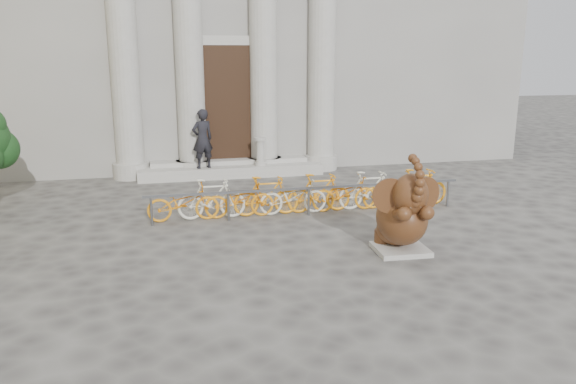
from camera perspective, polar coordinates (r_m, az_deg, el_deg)
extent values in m
plane|color=#474442|center=(9.86, 1.58, -9.52)|extent=(80.00, 80.00, 0.00)
cube|color=gray|center=(23.96, -8.02, 18.67)|extent=(22.00, 10.00, 12.00)
cube|color=black|center=(18.89, -6.17, 8.84)|extent=(2.40, 0.16, 4.00)
cylinder|color=#A8A59E|center=(18.57, -16.38, 13.55)|extent=(0.90, 0.90, 8.00)
cylinder|color=#A8A59E|center=(18.59, -10.04, 13.88)|extent=(0.90, 0.90, 8.00)
cylinder|color=#A8A59E|center=(18.89, -2.53, 14.07)|extent=(0.90, 0.90, 8.00)
cylinder|color=#A8A59E|center=(19.36, 3.47, 14.05)|extent=(0.90, 0.90, 8.00)
cube|color=#A8A59E|center=(18.68, -5.80, 2.21)|extent=(6.00, 1.20, 0.36)
cube|color=#A8A59E|center=(11.69, 11.36, -5.72)|extent=(1.08, 0.98, 0.10)
ellipsoid|color=black|center=(11.78, 11.04, -3.70)|extent=(0.91, 0.87, 0.66)
ellipsoid|color=black|center=(11.51, 11.47, -2.63)|extent=(1.06, 1.29, 1.08)
cylinder|color=black|center=(11.85, 9.50, -4.41)|extent=(0.33, 0.33, 0.27)
cylinder|color=black|center=(12.05, 12.01, -4.23)|extent=(0.33, 0.33, 0.27)
cylinder|color=black|center=(11.00, 11.21, -2.26)|extent=(0.28, 0.63, 0.41)
cylinder|color=black|center=(11.17, 13.39, -2.12)|extent=(0.28, 0.63, 0.41)
ellipsoid|color=black|center=(11.03, 12.32, -0.27)|extent=(0.74, 0.70, 0.83)
cylinder|color=black|center=(11.02, 10.37, -0.40)|extent=(0.68, 0.30, 0.70)
cylinder|color=black|center=(11.28, 13.73, -0.24)|extent=(0.69, 0.23, 0.70)
cone|color=beige|center=(10.84, 12.08, -1.41)|extent=(0.12, 0.25, 0.11)
cone|color=beige|center=(10.93, 13.29, -1.34)|extent=(0.14, 0.25, 0.11)
cube|color=slate|center=(13.85, 2.12, 0.40)|extent=(8.00, 0.06, 0.06)
cylinder|color=slate|center=(13.46, -13.70, -1.91)|extent=(0.06, 0.06, 0.70)
cylinder|color=slate|center=(13.55, -6.08, -1.49)|extent=(0.06, 0.06, 0.70)
cylinder|color=slate|center=(13.93, 2.11, -1.00)|extent=(0.06, 0.06, 0.70)
cylinder|color=slate|center=(14.57, 9.72, -0.52)|extent=(0.06, 0.06, 0.70)
cylinder|color=slate|center=(15.35, 15.92, -0.13)|extent=(0.06, 0.06, 0.70)
imported|color=orange|center=(13.67, -10.60, -0.86)|extent=(1.70, 0.50, 1.00)
imported|color=silver|center=(13.72, -7.77, -0.70)|extent=(1.66, 0.47, 1.00)
imported|color=orange|center=(13.79, -4.97, -0.55)|extent=(1.70, 0.50, 1.00)
imported|color=orange|center=(13.90, -2.20, -0.39)|extent=(1.66, 0.47, 1.00)
imported|color=silver|center=(14.04, 0.51, -0.23)|extent=(1.70, 0.50, 1.00)
imported|color=orange|center=(14.22, 3.17, -0.08)|extent=(1.66, 0.47, 1.00)
imported|color=orange|center=(14.42, 5.76, 0.07)|extent=(1.70, 0.50, 1.00)
imported|color=silver|center=(14.65, 8.27, 0.21)|extent=(1.66, 0.47, 1.00)
imported|color=orange|center=(14.91, 10.69, 0.35)|extent=(1.70, 0.50, 1.00)
imported|color=orange|center=(15.19, 13.04, 0.48)|extent=(1.66, 0.47, 1.00)
imported|color=black|center=(18.07, -8.69, 5.36)|extent=(0.80, 0.65, 1.89)
cylinder|color=#A8A59E|center=(18.48, -2.82, 2.89)|extent=(0.37, 0.37, 0.11)
cylinder|color=#A8A59E|center=(18.41, -2.84, 4.01)|extent=(0.26, 0.26, 0.84)
cylinder|color=#A8A59E|center=(18.34, -2.85, 5.39)|extent=(0.37, 0.37, 0.09)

